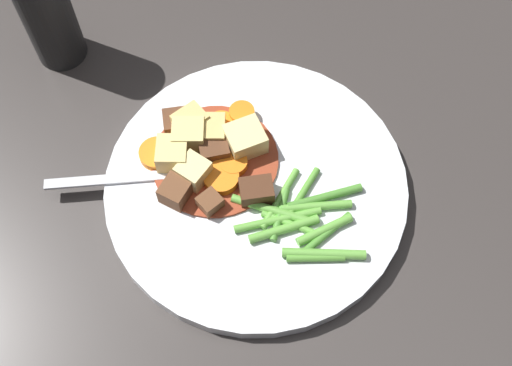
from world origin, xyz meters
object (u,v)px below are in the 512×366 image
Objects in this scene: carrot_slice_0 at (222,125)px; potato_chunk_2 at (245,140)px; potato_chunk_3 at (210,131)px; dinner_plate at (256,187)px; carrot_slice_1 at (157,154)px; meat_chunk_4 at (256,191)px; fork at (143,177)px; meat_chunk_0 at (215,146)px; potato_chunk_4 at (194,172)px; potato_chunk_1 at (189,136)px; pepper_mill at (45,7)px; potato_chunk_5 at (173,154)px; carrot_slice_2 at (221,178)px; meat_chunk_3 at (210,203)px; meat_chunk_2 at (175,123)px; potato_chunk_0 at (191,123)px; carrot_slice_3 at (242,115)px; meat_chunk_1 at (176,192)px; carrot_slice_4 at (232,165)px.

carrot_slice_0 is 0.82× the size of potato_chunk_2.
dinner_plate is at bearing 170.85° from potato_chunk_3.
meat_chunk_4 is at bearing -165.22° from carrot_slice_1.
fork is (0.09, 0.06, 0.01)m from dinner_plate.
meat_chunk_4 is (-0.06, 0.01, -0.00)m from meat_chunk_0.
dinner_plate is 10.77× the size of potato_chunk_4.
potato_chunk_1 is (0.01, 0.03, 0.01)m from carrot_slice_0.
dinner_plate is 0.28m from pepper_mill.
carrot_slice_2 is at bearing -166.48° from potato_chunk_5.
meat_chunk_3 is 0.07m from fork.
meat_chunk_4 is at bearing -158.81° from potato_chunk_4.
meat_chunk_2 is (0.07, 0.03, -0.01)m from potato_chunk_2.
potato_chunk_4 is at bearing 31.42° from carrot_slice_2.
potato_chunk_1 is at bearing -99.23° from fork.
carrot_slice_1 is 1.15× the size of potato_chunk_0.
potato_chunk_1 reaches higher than dinner_plate.
fork is at bearing 35.84° from dinner_plate.
meat_chunk_2 is 0.81× the size of meat_chunk_4.
potato_chunk_5 is (0.03, -0.00, 0.00)m from potato_chunk_4.
meat_chunk_4 is at bearing -166.34° from potato_chunk_5.
meat_chunk_2 is 0.11m from meat_chunk_4.
meat_chunk_2 is (0.10, 0.00, 0.02)m from dinner_plate.
carrot_slice_3 is 0.83× the size of potato_chunk_3.
potato_chunk_0 is at bearing 19.51° from potato_chunk_2.
meat_chunk_1 reaches higher than carrot_slice_1.
potato_chunk_0 is 0.97× the size of potato_chunk_1.
potato_chunk_4 is 0.03m from meat_chunk_3.
potato_chunk_1 is 0.04m from potato_chunk_4.
meat_chunk_3 is at bearing 166.07° from potato_chunk_5.
carrot_slice_3 is (-0.04, -0.09, 0.00)m from carrot_slice_1.
potato_chunk_4 reaches higher than dinner_plate.
carrot_slice_1 is 1.27× the size of potato_chunk_4.
meat_chunk_2 is 0.06m from fork.
fork is (0.00, 0.07, -0.01)m from potato_chunk_0.
potato_chunk_2 is at bearing -39.73° from meat_chunk_4.
carrot_slice_4 is 0.90× the size of potato_chunk_3.
potato_chunk_2 is at bearing -134.20° from carrot_slice_1.
meat_chunk_3 is (-0.01, 0.04, 0.00)m from carrot_slice_4.
potato_chunk_1 reaches higher than carrot_slice_4.
potato_chunk_5 is at bearing -159.61° from carrot_slice_1.
fork is at bearing 35.96° from carrot_slice_2.
potato_chunk_0 is 0.19m from pepper_mill.
carrot_slice_2 is at bearing -164.75° from carrot_slice_1.
potato_chunk_3 is at bearing 75.25° from carrot_slice_3.
pepper_mill reaches higher than potato_chunk_4.
carrot_slice_1 is at bearing 5.82° from potato_chunk_4.
meat_chunk_3 is (-0.01, 0.03, 0.00)m from carrot_slice_2.
meat_chunk_2 is (0.02, -0.01, -0.01)m from potato_chunk_1.
dinner_plate is 9.76× the size of potato_chunk_0.
meat_chunk_1 is at bearing 69.32° from carrot_slice_4.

